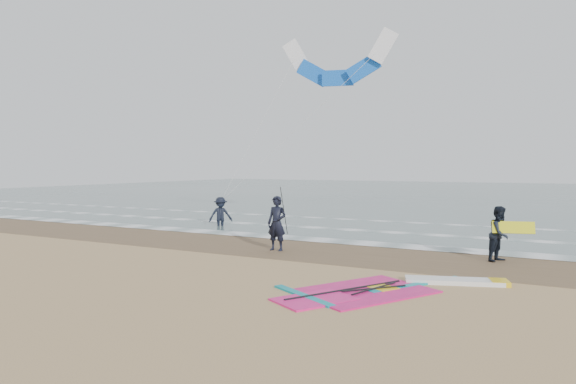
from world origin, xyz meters
The scene contains 11 objects.
ground centered at (0.00, 0.00, 0.00)m, with size 120.00×120.00×0.00m, color tan.
sea_water centered at (0.00, 48.00, 0.01)m, with size 120.00×80.00×0.02m, color #47605E.
wet_sand_band centered at (0.00, 6.00, 0.00)m, with size 120.00×5.00×0.01m, color brown.
foam_waterline centered at (0.00, 10.44, 0.03)m, with size 120.00×9.15×0.02m.
windsurf_rig centered at (2.97, 1.21, 0.04)m, with size 5.46×5.17×0.13m.
person_standing centered at (-2.50, 5.13, 1.02)m, with size 0.74×0.49×2.03m, color black.
person_walking centered at (5.04, 6.69, 0.91)m, with size 0.89×0.69×1.83m, color black.
person_wading centered at (-8.70, 10.35, 0.94)m, with size 1.21×0.70×1.88m, color black.
held_pole centered at (-2.20, 5.13, 1.49)m, with size 0.17×0.86×1.82m.
carried_kiteboard centered at (5.44, 6.59, 1.16)m, with size 1.30×0.51×0.39m.
surf_kite centered at (-3.45, 13.30, 8.31)m, with size 8.41×3.25×8.66m.
Camera 1 is at (6.63, -11.41, 3.17)m, focal length 32.00 mm.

